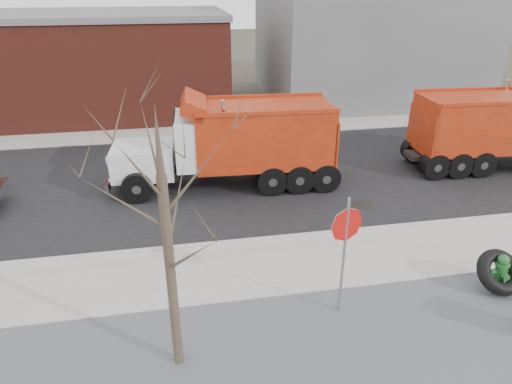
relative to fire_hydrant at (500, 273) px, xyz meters
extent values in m
plane|color=#383328|center=(-4.49, 1.60, -0.43)|extent=(120.00, 120.00, 0.00)
cube|color=slate|center=(-4.49, -1.90, -0.41)|extent=(60.00, 5.00, 0.03)
cube|color=#9E9B93|center=(-4.49, 1.85, -0.40)|extent=(60.00, 2.50, 0.06)
cube|color=#9E9B93|center=(-4.49, 3.15, -0.37)|extent=(60.00, 0.15, 0.11)
cube|color=black|center=(-4.49, 7.90, -0.42)|extent=(60.00, 9.40, 0.02)
cube|color=#9E9B93|center=(-4.49, 13.60, -0.40)|extent=(60.00, 2.00, 0.06)
cube|color=slate|center=(4.51, 19.60, 3.57)|extent=(12.00, 10.00, 8.00)
cube|color=maroon|center=(-14.49, 18.60, 2.07)|extent=(20.00, 8.00, 5.00)
cube|color=slate|center=(-14.49, 18.60, 4.72)|extent=(20.20, 8.20, 0.30)
cylinder|color=#382D23|center=(-7.69, -1.00, 1.57)|extent=(0.18, 0.18, 4.00)
cone|color=#382D23|center=(-7.69, -1.00, 4.17)|extent=(0.14, 0.14, 1.20)
cylinder|color=#296C32|center=(0.00, 0.01, -0.40)|extent=(0.50, 0.50, 0.07)
cylinder|color=#296C32|center=(0.00, 0.01, -0.06)|extent=(0.26, 0.26, 0.68)
cylinder|color=#296C32|center=(0.00, 0.01, 0.25)|extent=(0.34, 0.34, 0.06)
sphere|color=#296C32|center=(0.00, 0.01, 0.36)|extent=(0.27, 0.27, 0.27)
cylinder|color=#296C32|center=(0.00, 0.01, 0.47)|extent=(0.06, 0.06, 0.07)
cylinder|color=#296C32|center=(-0.19, 0.02, 0.05)|extent=(0.14, 0.13, 0.12)
cylinder|color=#296C32|center=(0.19, 0.00, 0.05)|extent=(0.14, 0.13, 0.12)
cylinder|color=#296C32|center=(-0.01, -0.18, 0.02)|extent=(0.18, 0.14, 0.17)
torus|color=black|center=(-0.08, -0.06, 0.07)|extent=(1.23, 1.15, 1.00)
cylinder|color=gray|center=(-4.08, -0.11, 1.00)|extent=(0.06, 0.06, 2.85)
cylinder|color=red|center=(-4.08, -0.11, 1.81)|extent=(0.75, 0.24, 0.77)
cube|color=black|center=(5.19, 7.08, 0.19)|extent=(7.81, 1.24, 0.20)
cube|color=#AE2B0E|center=(4.01, 7.14, 1.41)|extent=(4.66, 2.44, 2.00)
cylinder|color=silver|center=(5.48, 7.92, 1.73)|extent=(0.13, 0.13, 2.18)
cylinder|color=black|center=(2.97, 8.08, 0.09)|extent=(1.01, 0.33, 1.00)
cylinder|color=black|center=(2.87, 6.34, 0.09)|extent=(1.01, 0.33, 1.00)
cube|color=black|center=(-5.63, 7.16, 0.21)|extent=(7.70, 1.21, 0.21)
cube|color=silver|center=(-8.57, 7.31, 0.72)|extent=(2.16, 1.93, 1.03)
cube|color=silver|center=(-9.63, 7.36, 0.72)|extent=(0.14, 1.64, 0.94)
cube|color=silver|center=(-6.67, 7.21, 1.37)|extent=(1.61, 2.23, 1.69)
cube|color=black|center=(-7.42, 7.25, 1.84)|extent=(0.15, 1.88, 0.75)
cube|color=#AE2B0E|center=(-4.41, 7.10, 1.47)|extent=(4.80, 2.49, 2.07)
cylinder|color=silver|center=(-5.86, 6.28, 1.80)|extent=(0.14, 0.14, 2.25)
cylinder|color=black|center=(-8.82, 6.31, 0.11)|extent=(1.05, 0.33, 1.03)
cylinder|color=black|center=(-8.71, 8.33, 0.11)|extent=(1.05, 0.33, 1.03)
cylinder|color=black|center=(-3.33, 6.14, 0.11)|extent=(1.05, 0.33, 1.03)
cylinder|color=black|center=(-3.24, 7.94, 0.11)|extent=(1.05, 0.33, 1.03)
camera|label=1|loc=(-7.41, -7.85, 6.43)|focal=32.00mm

